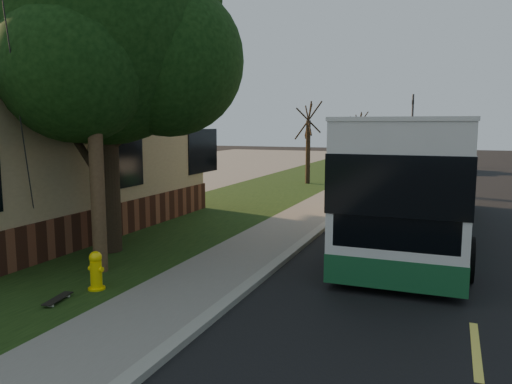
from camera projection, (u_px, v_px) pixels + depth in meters
ground at (221, 311)px, 8.51m from camera, size 120.00×120.00×0.00m
road at (463, 222)px, 16.28m from camera, size 8.00×80.00×0.01m
curb at (342, 212)px, 17.73m from camera, size 0.25×80.00×0.12m
sidewalk at (315, 211)px, 18.09m from camera, size 2.00×80.00×0.08m
grass_verge at (227, 206)px, 19.36m from camera, size 5.00×80.00×0.07m
building_lot at (30, 193)px, 22.99m from camera, size 15.00×80.00×0.04m
fire_hydrant at (96, 271)px, 9.40m from camera, size 0.32×0.32×0.74m
utility_pole at (91, 51)px, 10.00m from camera, size 2.86×3.21×9.07m
leafy_tree at (107, 39)px, 11.77m from camera, size 6.30×6.00×7.80m
bare_tree_near at (308, 144)px, 26.09m from camera, size 1.38×1.21×4.31m
bare_tree_far at (358, 140)px, 36.99m from camera, size 1.38×1.21×4.03m
traffic_signal at (412, 124)px, 39.26m from camera, size 0.18×0.22×5.50m
transit_bus at (418, 173)px, 14.45m from camera, size 2.82×12.23×3.31m
skateboard_main at (58, 299)px, 8.78m from camera, size 0.31×0.74×0.07m
dumpster at (22, 205)px, 14.95m from camera, size 1.97×1.74×1.47m
distant_car at (444, 160)px, 33.71m from camera, size 1.79×4.42×1.51m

